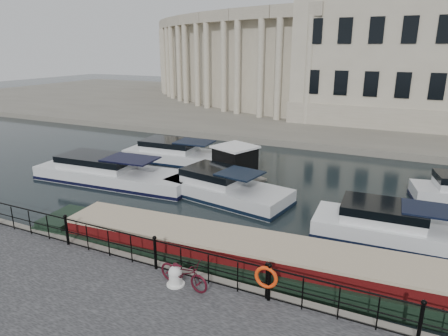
# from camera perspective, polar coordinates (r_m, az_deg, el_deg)

# --- Properties ---
(ground_plane) EXTENTS (160.00, 160.00, 0.00)m
(ground_plane) POSITION_cam_1_polar(r_m,az_deg,el_deg) (15.96, -4.84, -12.06)
(ground_plane) COLOR black
(ground_plane) RESTS_ON ground
(far_bank) EXTENTS (120.00, 42.00, 0.55)m
(far_bank) POSITION_cam_1_polar(r_m,az_deg,el_deg) (52.00, 17.60, 7.96)
(far_bank) COLOR #6B665B
(far_bank) RESTS_ON ground_plane
(railing) EXTENTS (24.14, 0.14, 1.22)m
(railing) POSITION_cam_1_polar(r_m,az_deg,el_deg) (13.74, -9.81, -11.66)
(railing) COLOR black
(railing) RESTS_ON near_quay
(civic_building) EXTENTS (53.55, 31.84, 16.85)m
(civic_building) POSITION_cam_1_polar(r_m,az_deg,el_deg) (47.38, 16.30, 15.50)
(civic_building) COLOR #ADA38C
(civic_building) RESTS_ON far_bank
(bicycle) EXTENTS (1.90, 0.89, 0.96)m
(bicycle) POSITION_cam_1_polar(r_m,az_deg,el_deg) (12.81, -5.79, -14.65)
(bicycle) COLOR #450C17
(bicycle) RESTS_ON near_quay
(mooring_bollard) EXTENTS (0.58, 0.58, 0.65)m
(mooring_bollard) POSITION_cam_1_polar(r_m,az_deg,el_deg) (13.00, -6.95, -15.08)
(mooring_bollard) COLOR silver
(mooring_bollard) RESTS_ON near_quay
(life_ring_post) EXTENTS (0.71, 0.19, 1.17)m
(life_ring_post) POSITION_cam_1_polar(r_m,az_deg,el_deg) (12.10, 6.05, -15.31)
(life_ring_post) COLOR black
(life_ring_post) RESTS_ON near_quay
(narrowboat) EXTENTS (17.34, 3.57, 1.62)m
(narrowboat) POSITION_cam_1_polar(r_m,az_deg,el_deg) (14.82, 1.86, -12.81)
(narrowboat) COLOR black
(narrowboat) RESTS_ON ground_plane
(harbour_hut) EXTENTS (3.66, 3.38, 2.18)m
(harbour_hut) POSITION_cam_1_polar(r_m,az_deg,el_deg) (23.85, 1.59, 0.47)
(harbour_hut) COLOR #6B665B
(harbour_hut) RESTS_ON ground_plane
(cabin_cruisers) EXTENTS (27.86, 9.32, 1.99)m
(cabin_cruisers) POSITION_cam_1_polar(r_m,az_deg,el_deg) (22.31, 1.75, -2.29)
(cabin_cruisers) COLOR silver
(cabin_cruisers) RESTS_ON ground_plane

